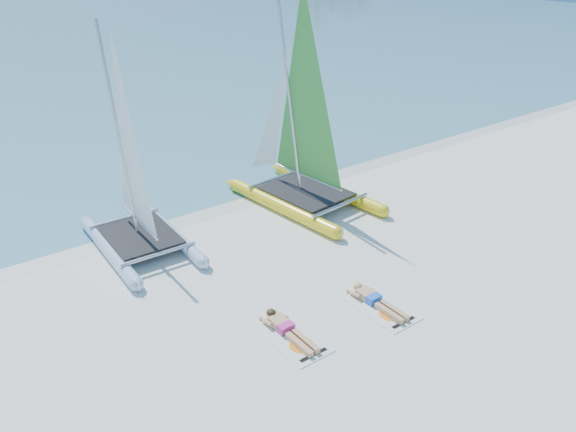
% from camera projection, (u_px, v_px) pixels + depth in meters
% --- Properties ---
extents(ground, '(140.00, 140.00, 0.00)m').
position_uv_depth(ground, '(329.00, 276.00, 14.67)').
color(ground, white).
rests_on(ground, ground).
extents(wet_sand_strip, '(140.00, 1.40, 0.01)m').
position_uv_depth(wet_sand_strip, '(222.00, 204.00, 18.62)').
color(wet_sand_strip, silver).
rests_on(wet_sand_strip, ground).
extents(catamaran_blue, '(2.37, 4.70, 6.32)m').
position_uv_depth(catamaran_blue, '(133.00, 185.00, 15.30)').
color(catamaran_blue, '#ADC4E4').
rests_on(catamaran_blue, ground).
extents(catamaran_yellow, '(3.13, 5.89, 7.35)m').
position_uv_depth(catamaran_yellow, '(295.00, 133.00, 18.02)').
color(catamaran_yellow, yellow).
rests_on(catamaran_yellow, ground).
extents(towel_a, '(1.00, 1.85, 0.02)m').
position_uv_depth(towel_a, '(292.00, 337.00, 12.43)').
color(towel_a, white).
rests_on(towel_a, ground).
extents(sunbather_a, '(0.37, 1.73, 0.26)m').
position_uv_depth(sunbather_a, '(287.00, 329.00, 12.52)').
color(sunbather_a, tan).
rests_on(sunbather_a, towel_a).
extents(towel_b, '(1.00, 1.85, 0.02)m').
position_uv_depth(towel_b, '(380.00, 307.00, 13.43)').
color(towel_b, white).
rests_on(towel_b, ground).
extents(sunbather_b, '(0.37, 1.73, 0.26)m').
position_uv_depth(sunbather_b, '(375.00, 300.00, 13.52)').
color(sunbather_b, tan).
rests_on(sunbather_b, towel_b).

